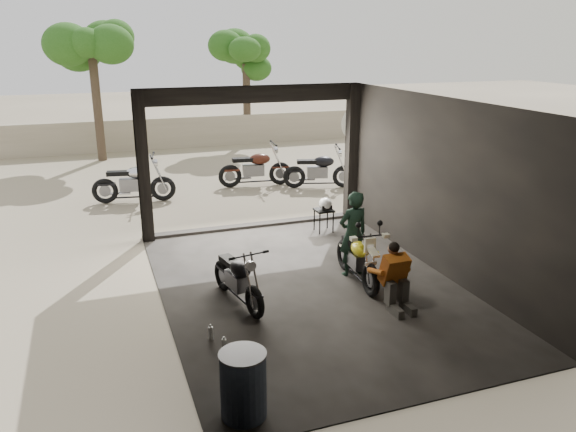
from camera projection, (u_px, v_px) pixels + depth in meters
ground at (309, 288)px, 9.79m from camera, size 80.00×80.00×0.00m
garage at (299, 209)px, 9.90m from camera, size 7.00×7.13×3.20m
boundary_wall at (179, 133)px, 22.19m from camera, size 18.00×0.30×1.20m
tree_left at (91, 44)px, 18.86m from camera, size 2.20×2.20×5.60m
tree_right at (246, 54)px, 22.19m from camera, size 2.20×2.20×5.00m
main_bike at (357, 254)px, 9.87m from camera, size 0.75×1.62×1.05m
left_bike at (237, 275)px, 9.07m from camera, size 0.90×1.59×1.02m
outside_bike_a at (133, 179)px, 14.73m from camera, size 1.98×1.07×1.27m
outside_bike_b at (255, 165)px, 16.34m from camera, size 1.96×0.97×1.28m
outside_bike_c at (319, 167)px, 16.17m from camera, size 1.95×1.23×1.23m
rider at (353, 234)px, 10.09m from camera, size 0.62×0.45×1.59m
mechanic at (398, 279)px, 8.85m from camera, size 0.54×0.73×1.05m
stool at (324, 212)px, 12.47m from camera, size 0.39×0.39×0.53m
helmet at (325, 204)px, 12.37m from camera, size 0.35×0.36×0.27m
oil_drum at (243, 386)px, 6.34m from camera, size 0.58×0.58×0.82m
sign_post at (356, 139)px, 14.02m from camera, size 0.86×0.08×2.57m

